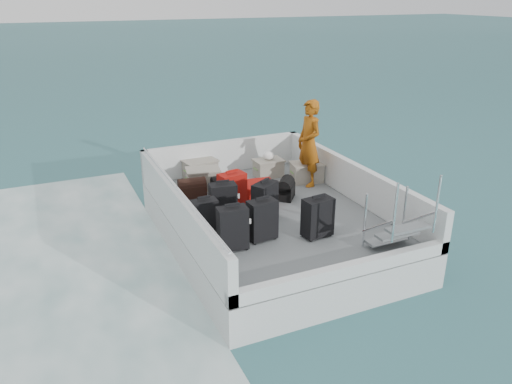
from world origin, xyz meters
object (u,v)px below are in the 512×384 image
Objects in this scene: suitcase_2 at (223,202)px; suitcase_5 at (232,191)px; crate_2 at (268,169)px; suitcase_8 at (253,191)px; crate_3 at (307,173)px; suitcase_1 at (205,218)px; suitcase_6 at (318,218)px; suitcase_0 at (233,229)px; suitcase_4 at (262,220)px; crate_0 at (203,179)px; passenger at (309,143)px; crate_1 at (200,170)px; suitcase_7 at (265,201)px.

suitcase_5 is at bearing 58.85° from suitcase_2.
suitcase_5 is 1.83m from crate_2.
suitcase_8 is 1.42× the size of crate_2.
crate_2 is at bearing 33.00° from suitcase_5.
suitcase_1 is at bearing -151.02° from crate_3.
suitcase_6 reaches higher than suitcase_8.
suitcase_5 is (0.59, 1.52, -0.02)m from suitcase_0.
suitcase_4 reaches higher than crate_3.
suitcase_0 is at bearing -98.86° from crate_0.
passenger reaches higher than suitcase_1.
crate_1 is (0.12, 0.55, 0.00)m from crate_0.
suitcase_5 is (0.83, 0.89, 0.02)m from suitcase_1.
crate_3 is (1.93, 0.64, -0.14)m from suitcase_5.
crate_2 is (1.51, 0.11, -0.02)m from crate_0.
suitcase_1 is 0.95× the size of suitcase_6.
suitcase_0 reaches higher than suitcase_7.
crate_2 is (0.51, 2.91, -0.16)m from suitcase_6.
suitcase_0 is at bearing -121.52° from suitcase_5.
suitcase_6 reaches higher than crate_0.
suitcase_0 is 2.05m from suitcase_8.
suitcase_2 is at bearing -97.45° from crate_1.
passenger is at bearing 24.88° from suitcase_1.
suitcase_6 is 1.15× the size of crate_2.
suitcase_1 is 1.01× the size of crate_3.
suitcase_5 is at bearing -88.04° from crate_1.
suitcase_6 is at bearing -39.60° from suitcase_2.
suitcase_0 is 0.57m from suitcase_4.
suitcase_6 is (1.16, -1.25, 0.00)m from suitcase_2.
suitcase_7 is at bearing 108.89° from suitcase_6.
suitcase_1 is 3.17m from crate_3.
passenger is at bearing -55.42° from crate_2.
suitcase_7 is at bearing 8.86° from suitcase_1.
passenger is (2.70, 1.37, 0.57)m from suitcase_1.
suitcase_4 is 2.84m from crate_3.
suitcase_0 is 3.33m from crate_3.
crate_0 is 1.51m from crate_2.
suitcase_8 is (0.51, 0.20, -0.17)m from suitcase_5.
crate_0 is (-0.18, 1.14, -0.14)m from suitcase_5.
suitcase_5 reaches higher than crate_3.
suitcase_7 is 1.98m from passenger.
suitcase_0 is at bearing 153.98° from suitcase_8.
suitcase_7 is (0.35, -0.66, -0.00)m from suitcase_5.
suitcase_2 is 1.03× the size of crate_0.
suitcase_5 is 1.04× the size of crate_0.
crate_2 is 0.33× the size of passenger.
suitcase_0 is 1.05× the size of suitcase_4.
suitcase_6 is at bearing -70.41° from crate_0.
suitcase_0 is 1.63m from suitcase_5.
suitcase_2 is 2.36m from crate_2.
crate_0 is at bearing 70.09° from suitcase_1.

